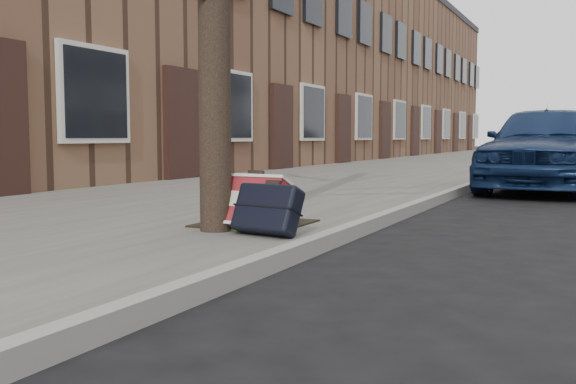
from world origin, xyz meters
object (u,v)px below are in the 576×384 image
at_px(suitcase_red, 250,203).
at_px(car_near_mid, 562,142).
at_px(car_near_front, 547,147).
at_px(suitcase_navy, 267,209).

distance_m(suitcase_red, car_near_mid, 15.69).
bearing_deg(suitcase_red, car_near_front, 78.94).
height_order(suitcase_red, suitcase_navy, suitcase_red).
relative_size(suitcase_red, suitcase_navy, 1.10).
xyz_separation_m(suitcase_red, car_near_mid, (1.45, 15.61, 0.38)).
xyz_separation_m(car_near_front, car_near_mid, (-0.25, 9.00, 0.02)).
relative_size(car_near_front, car_near_mid, 0.94).
xyz_separation_m(suitcase_red, suitcase_navy, (0.23, -0.14, -0.02)).
bearing_deg(car_near_mid, suitcase_red, -82.93).
height_order(suitcase_red, car_near_mid, car_near_mid).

